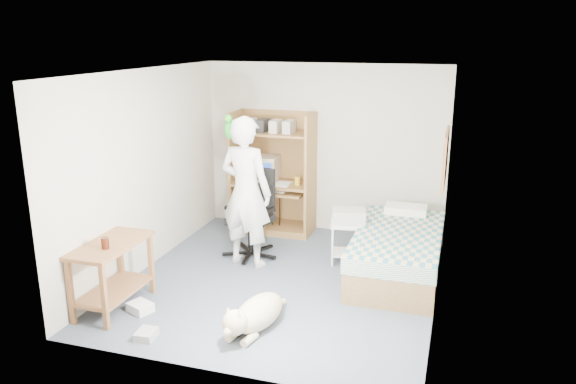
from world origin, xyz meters
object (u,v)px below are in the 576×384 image
object	(u,v)px
dog	(255,314)
printer_cart	(348,236)
person	(246,192)
bed	(398,252)
computer_hutch	(274,178)
office_chair	(253,225)
side_desk	(112,265)

from	to	relation	value
dog	printer_cart	size ratio (longest dim) A/B	1.95
person	printer_cart	size ratio (longest dim) A/B	3.53
printer_cart	bed	bearing A→B (deg)	-27.44
computer_hutch	printer_cart	xyz separation A→B (m)	(1.34, -0.94, -0.46)
office_chair	printer_cart	xyz separation A→B (m)	(1.28, 0.11, -0.05)
person	dog	size ratio (longest dim) A/B	1.81
side_desk	dog	xyz separation A→B (m)	(1.64, -0.01, -0.32)
office_chair	dog	xyz separation A→B (m)	(0.74, -1.89, -0.24)
office_chair	printer_cart	distance (m)	1.29
person	printer_cart	distance (m)	1.45
bed	dog	xyz separation A→B (m)	(-1.21, -1.82, -0.11)
person	dog	world-z (taller)	person
person	printer_cart	bearing A→B (deg)	-150.16
bed	printer_cart	world-z (taller)	bed
bed	person	distance (m)	2.04
office_chair	printer_cart	size ratio (longest dim) A/B	2.12
computer_hutch	dog	xyz separation A→B (m)	(0.79, -2.95, -0.64)
dog	printer_cart	world-z (taller)	printer_cart
dog	printer_cart	bearing A→B (deg)	88.13
dog	side_desk	bearing A→B (deg)	-166.93
bed	side_desk	world-z (taller)	side_desk
bed	person	xyz separation A→B (m)	(-1.91, -0.24, 0.68)
side_desk	dog	world-z (taller)	side_desk
person	printer_cart	xyz separation A→B (m)	(1.25, 0.42, -0.60)
side_desk	office_chair	bearing A→B (deg)	64.48
bed	printer_cart	bearing A→B (deg)	164.97
bed	printer_cart	distance (m)	0.69
office_chair	computer_hutch	bearing A→B (deg)	104.03
computer_hutch	office_chair	bearing A→B (deg)	-87.21
bed	office_chair	size ratio (longest dim) A/B	1.73
person	side_desk	bearing A→B (deg)	70.45
side_desk	person	xyz separation A→B (m)	(0.94, 1.58, 0.48)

